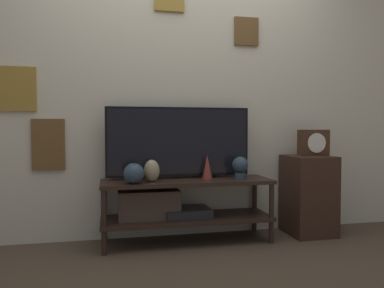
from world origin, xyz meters
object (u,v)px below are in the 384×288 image
vase_round_glass (134,173)px  vase_slim_bronze (207,167)px  vase_urn_stoneware (152,171)px  mantel_clock (313,143)px  decorative_bust (240,166)px  television (179,142)px

vase_round_glass → vase_slim_bronze: vase_slim_bronze is taller
vase_urn_stoneware → mantel_clock: bearing=2.7°
vase_slim_bronze → decorative_bust: size_ratio=1.08×
vase_round_glass → vase_urn_stoneware: bearing=26.8°
vase_urn_stoneware → vase_slim_bronze: 0.46m
television → vase_urn_stoneware: size_ratio=6.90×
vase_slim_bronze → mantel_clock: 0.97m
vase_urn_stoneware → vase_slim_bronze: (0.46, 0.06, 0.01)m
vase_round_glass → decorative_bust: decorative_bust is taller
television → mantel_clock: 1.17m
mantel_clock → vase_urn_stoneware: bearing=-177.3°
vase_round_glass → decorative_bust: bearing=5.3°
decorative_bust → vase_slim_bronze: bearing=169.1°
vase_round_glass → decorative_bust: (0.86, 0.08, 0.03)m
television → decorative_bust: television is taller
vase_round_glass → vase_slim_bronze: 0.61m
vase_urn_stoneware → decorative_bust: bearing=0.7°
decorative_bust → vase_urn_stoneware: bearing=-179.3°
vase_slim_bronze → decorative_bust: vase_slim_bronze is taller
vase_slim_bronze → vase_round_glass: bearing=-167.7°
vase_round_glass → mantel_clock: bearing=5.1°
vase_slim_bronze → decorative_bust: bearing=-10.9°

